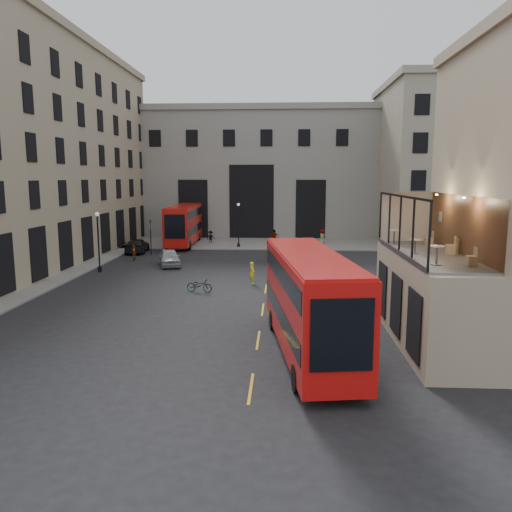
{
  "coord_description": "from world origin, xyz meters",
  "views": [
    {
      "loc": [
        -0.79,
        -24.82,
        8.37
      ],
      "look_at": [
        -2.59,
        8.93,
        3.0
      ],
      "focal_mm": 35.0,
      "sensor_mm": 36.0,
      "label": 1
    }
  ],
  "objects_px": {
    "bus_near": "(309,298)",
    "pedestrian_c": "(274,238)",
    "bus_far": "(184,223)",
    "cafe_chair_d": "(429,241)",
    "traffic_light_far": "(151,233)",
    "pedestrian_b": "(211,237)",
    "cafe_chair_b": "(453,249)",
    "cafe_table_far": "(394,235)",
    "cafe_chair_c": "(451,249)",
    "cyclist": "(252,273)",
    "car_b": "(280,255)",
    "bicycle": "(199,285)",
    "pedestrian_d": "(322,237)",
    "car_a": "(169,258)",
    "cafe_table_near": "(437,252)",
    "street_lamp_a": "(99,245)",
    "pedestrian_a": "(182,240)",
    "cafe_table_mid": "(415,244)",
    "pedestrian_e": "(134,251)",
    "car_c": "(137,246)",
    "cafe_chair_a": "(472,260)",
    "street_lamp_b": "(239,228)"
  },
  "relations": [
    {
      "from": "street_lamp_b",
      "to": "bus_far",
      "type": "height_order",
      "value": "street_lamp_b"
    },
    {
      "from": "cyclist",
      "to": "pedestrian_e",
      "type": "height_order",
      "value": "pedestrian_e"
    },
    {
      "from": "street_lamp_a",
      "to": "cafe_table_mid",
      "type": "bearing_deg",
      "value": -38.25
    },
    {
      "from": "car_a",
      "to": "car_b",
      "type": "distance_m",
      "value": 10.87
    },
    {
      "from": "street_lamp_a",
      "to": "cafe_chair_d",
      "type": "bearing_deg",
      "value": -31.55
    },
    {
      "from": "pedestrian_c",
      "to": "car_a",
      "type": "bearing_deg",
      "value": 21.11
    },
    {
      "from": "car_b",
      "to": "cyclist",
      "type": "height_order",
      "value": "cyclist"
    },
    {
      "from": "bus_far",
      "to": "pedestrian_c",
      "type": "bearing_deg",
      "value": 0.81
    },
    {
      "from": "traffic_light_far",
      "to": "bus_far",
      "type": "height_order",
      "value": "bus_far"
    },
    {
      "from": "pedestrian_a",
      "to": "cafe_table_near",
      "type": "height_order",
      "value": "cafe_table_near"
    },
    {
      "from": "pedestrian_d",
      "to": "cafe_table_mid",
      "type": "xyz_separation_m",
      "value": [
        1.63,
        -37.17,
        4.12
      ]
    },
    {
      "from": "car_a",
      "to": "pedestrian_b",
      "type": "distance_m",
      "value": 15.66
    },
    {
      "from": "car_a",
      "to": "cafe_chair_b",
      "type": "relative_size",
      "value": 5.98
    },
    {
      "from": "street_lamp_a",
      "to": "pedestrian_c",
      "type": "height_order",
      "value": "street_lamp_a"
    },
    {
      "from": "traffic_light_far",
      "to": "cafe_table_near",
      "type": "bearing_deg",
      "value": -56.16
    },
    {
      "from": "car_c",
      "to": "cafe_chair_a",
      "type": "relative_size",
      "value": 6.43
    },
    {
      "from": "traffic_light_far",
      "to": "pedestrian_b",
      "type": "relative_size",
      "value": 2.25
    },
    {
      "from": "street_lamp_a",
      "to": "pedestrian_a",
      "type": "relative_size",
      "value": 3.22
    },
    {
      "from": "traffic_light_far",
      "to": "cafe_table_near",
      "type": "distance_m",
      "value": 37.61
    },
    {
      "from": "bus_far",
      "to": "car_b",
      "type": "xyz_separation_m",
      "value": [
        11.94,
        -11.76,
        -2.05
      ]
    },
    {
      "from": "bus_far",
      "to": "cafe_chair_d",
      "type": "relative_size",
      "value": 15.37
    },
    {
      "from": "cafe_chair_a",
      "to": "cafe_chair_c",
      "type": "xyz_separation_m",
      "value": [
        0.19,
        3.29,
        0.02
      ]
    },
    {
      "from": "car_c",
      "to": "pedestrian_b",
      "type": "height_order",
      "value": "pedestrian_b"
    },
    {
      "from": "bicycle",
      "to": "pedestrian_b",
      "type": "xyz_separation_m",
      "value": [
        -2.94,
        26.33,
        0.34
      ]
    },
    {
      "from": "bus_far",
      "to": "cafe_chair_b",
      "type": "height_order",
      "value": "cafe_chair_b"
    },
    {
      "from": "pedestrian_a",
      "to": "car_c",
      "type": "bearing_deg",
      "value": -107.08
    },
    {
      "from": "car_b",
      "to": "cafe_table_far",
      "type": "xyz_separation_m",
      "value": [
        6.56,
        -20.46,
        4.41
      ]
    },
    {
      "from": "cafe_chair_a",
      "to": "pedestrian_c",
      "type": "bearing_deg",
      "value": 102.93
    },
    {
      "from": "pedestrian_b",
      "to": "cafe_table_near",
      "type": "xyz_separation_m",
      "value": [
        15.68,
        -40.21,
        4.31
      ]
    },
    {
      "from": "pedestrian_a",
      "to": "cafe_chair_b",
      "type": "bearing_deg",
      "value": -37.75
    },
    {
      "from": "cyclist",
      "to": "car_b",
      "type": "bearing_deg",
      "value": -24.28
    },
    {
      "from": "pedestrian_b",
      "to": "pedestrian_e",
      "type": "xyz_separation_m",
      "value": [
        -6.01,
        -12.76,
        0.11
      ]
    },
    {
      "from": "pedestrian_a",
      "to": "pedestrian_b",
      "type": "relative_size",
      "value": 0.98
    },
    {
      "from": "bicycle",
      "to": "cafe_table_near",
      "type": "relative_size",
      "value": 2.27
    },
    {
      "from": "cafe_chair_b",
      "to": "cafe_table_near",
      "type": "bearing_deg",
      "value": -118.61
    },
    {
      "from": "bicycle",
      "to": "pedestrian_d",
      "type": "relative_size",
      "value": 0.99
    },
    {
      "from": "cafe_table_far",
      "to": "cafe_chair_c",
      "type": "height_order",
      "value": "cafe_chair_c"
    },
    {
      "from": "bus_far",
      "to": "pedestrian_c",
      "type": "relative_size",
      "value": 6.28
    },
    {
      "from": "cafe_table_far",
      "to": "bicycle",
      "type": "bearing_deg",
      "value": 150.59
    },
    {
      "from": "cafe_table_near",
      "to": "cafe_chair_b",
      "type": "relative_size",
      "value": 1.09
    },
    {
      "from": "street_lamp_b",
      "to": "car_b",
      "type": "distance_m",
      "value": 11.14
    },
    {
      "from": "car_c",
      "to": "cafe_chair_c",
      "type": "xyz_separation_m",
      "value": [
        24.5,
        -29.63,
        4.11
      ]
    },
    {
      "from": "bicycle",
      "to": "pedestrian_b",
      "type": "bearing_deg",
      "value": 16.11
    },
    {
      "from": "traffic_light_far",
      "to": "car_b",
      "type": "bearing_deg",
      "value": -15.21
    },
    {
      "from": "bus_near",
      "to": "pedestrian_c",
      "type": "height_order",
      "value": "bus_near"
    },
    {
      "from": "cafe_chair_d",
      "to": "cafe_table_near",
      "type": "bearing_deg",
      "value": -103.27
    },
    {
      "from": "bus_far",
      "to": "traffic_light_far",
      "type": "bearing_deg",
      "value": -104.55
    },
    {
      "from": "traffic_light_far",
      "to": "street_lamp_a",
      "type": "relative_size",
      "value": 0.71
    },
    {
      "from": "street_lamp_a",
      "to": "car_c",
      "type": "distance_m",
      "value": 11.68
    },
    {
      "from": "street_lamp_a",
      "to": "street_lamp_b",
      "type": "relative_size",
      "value": 1.0
    }
  ]
}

